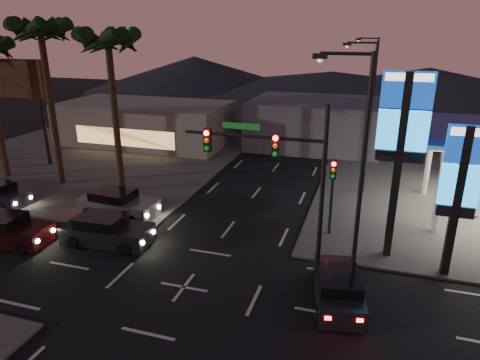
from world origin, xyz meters
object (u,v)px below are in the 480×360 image
(car_lane_b_front, at_px, (118,204))
(suv_station, at_px, (338,288))
(car_lane_a_mid, at_px, (5,230))
(pylon_sign_short, at_px, (461,180))
(car_lane_a_front, at_px, (106,231))
(traffic_signal_mast, at_px, (281,169))
(pylon_sign_tall, at_px, (402,131))

(car_lane_b_front, bearing_deg, suv_station, -19.91)
(car_lane_a_mid, bearing_deg, car_lane_b_front, 52.05)
(pylon_sign_short, height_order, car_lane_a_front, pylon_sign_short)
(pylon_sign_short, height_order, traffic_signal_mast, traffic_signal_mast)
(pylon_sign_short, bearing_deg, car_lane_b_front, 175.75)
(pylon_sign_tall, bearing_deg, car_lane_a_front, -168.20)
(traffic_signal_mast, xyz_separation_m, car_lane_a_front, (-9.33, 0.57, -4.51))
(pylon_sign_short, xyz_separation_m, traffic_signal_mast, (-7.24, -2.51, 0.57))
(traffic_signal_mast, distance_m, car_lane_b_front, 12.25)
(pylon_sign_tall, distance_m, pylon_sign_short, 3.20)
(pylon_sign_tall, relative_size, pylon_sign_short, 1.29)
(pylon_sign_tall, xyz_separation_m, car_lane_b_front, (-15.47, 0.34, -5.66))
(car_lane_a_mid, relative_size, suv_station, 1.09)
(pylon_sign_short, distance_m, car_lane_b_front, 18.44)
(pylon_sign_short, relative_size, car_lane_a_mid, 1.44)
(car_lane_a_front, relative_size, suv_station, 1.08)
(traffic_signal_mast, distance_m, car_lane_a_front, 10.38)
(car_lane_b_front, bearing_deg, car_lane_a_front, -66.89)
(car_lane_a_mid, bearing_deg, suv_station, -0.32)
(car_lane_b_front, relative_size, suv_station, 1.11)
(pylon_sign_tall, bearing_deg, car_lane_b_front, 178.76)
(pylon_sign_short, bearing_deg, pylon_sign_tall, 158.20)
(car_lane_b_front, bearing_deg, pylon_sign_short, -4.25)
(car_lane_a_mid, bearing_deg, pylon_sign_tall, 13.05)
(car_lane_a_mid, relative_size, car_lane_b_front, 0.98)
(car_lane_a_front, relative_size, car_lane_b_front, 0.97)
(traffic_signal_mast, relative_size, suv_station, 1.79)
(pylon_sign_tall, height_order, car_lane_a_mid, pylon_sign_tall)
(car_lane_a_front, bearing_deg, car_lane_a_mid, -163.57)
(car_lane_a_front, distance_m, car_lane_a_mid, 5.35)
(traffic_signal_mast, relative_size, car_lane_a_mid, 1.64)
(traffic_signal_mast, xyz_separation_m, suv_station, (2.76, -1.04, -4.57))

